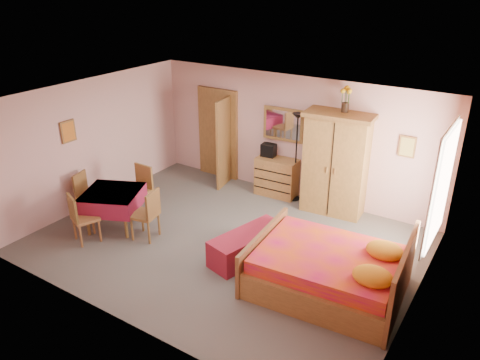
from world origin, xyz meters
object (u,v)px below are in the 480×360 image
Objects in this scene: wardrobe at (336,164)px; chair_north at (138,191)px; floor_lamp at (296,158)px; sunflower_vase at (346,99)px; stereo at (269,150)px; dining_table at (114,209)px; chest_of_drawers at (277,177)px; chair_south at (85,218)px; bed at (328,260)px; chair_east at (144,214)px; bench at (248,245)px; wall_mirror at (283,124)px; chair_west at (90,195)px.

wardrobe is 2.08× the size of chair_north.
sunflower_vase is at bearing 1.09° from floor_lamp.
stereo is 0.29× the size of dining_table.
chest_of_drawers is 0.61m from stereo.
sunflower_vase reaches higher than chest_of_drawers.
wardrobe is 4.82m from chair_south.
stereo is at bearing 172.05° from wardrobe.
bed reaches higher than chair_east.
dining_table is 0.78m from chair_east.
chair_east is at bearing -114.45° from chest_of_drawers.
wardrobe reaches higher than bed.
bench is 2.70m from chair_north.
wall_mirror is at bearing -31.72° from chair_east.
chest_of_drawers is at bearing 56.75° from dining_table.
bed is 2.37× the size of chair_east.
stereo is 0.33× the size of chair_west.
sunflower_vase is at bearing 76.50° from bench.
chest_of_drawers is 0.39× the size of bed.
sunflower_vase is at bearing 109.83° from chair_west.
bench is 1.43× the size of chair_north.
floor_lamp is 1.34× the size of bench.
bench is at bearing 178.19° from chair_north.
dining_table is at bearing -178.94° from bed.
dining_table is 1.06× the size of chair_east.
chair_north is (-1.90, -2.27, 0.08)m from chest_of_drawers.
wardrobe is at bearing 41.50° from dining_table.
bed is at bearing -51.12° from chest_of_drawers.
sunflower_vase reaches higher than chair_north.
bed is at bearing -3.28° from bench.
stereo reaches higher than chair_south.
bed is at bearing -53.86° from wall_mirror.
chest_of_drawers is 1.78× the size of sunflower_vase.
floor_lamp is 1.92× the size of chair_north.
wall_mirror is at bearing -125.83° from chair_north.
stereo is 0.31× the size of chair_east.
wall_mirror is 0.76m from floor_lamp.
chair_east is (-1.14, -3.10, -1.07)m from wall_mirror.
wall_mirror reaches higher than chair_south.
chest_of_drawers is 0.63× the size of bench.
bench is at bearing 10.12° from dining_table.
dining_table is at bearing 90.93° from chair_north.
wardrobe is 2.04× the size of dining_table.
stereo reaches higher than bench.
wall_mirror reaches higher than stereo.
stereo is 3.11m from chair_east.
floor_lamp reaches higher than stereo.
bench is 1.99m from chair_east.
chair_north is at bearing -144.89° from sunflower_vase.
floor_lamp is at bearing -178.91° from sunflower_vase.
sunflower_vase is at bearing -0.31° from stereo.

